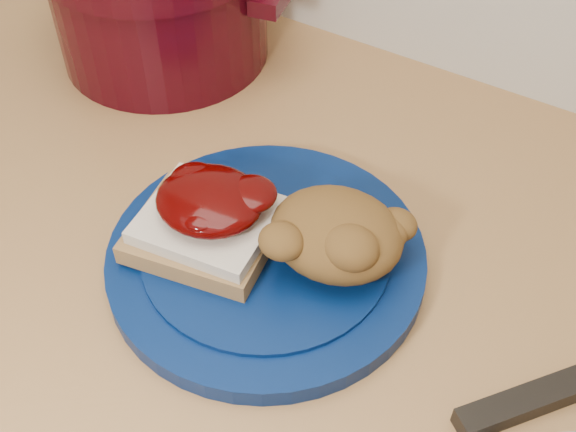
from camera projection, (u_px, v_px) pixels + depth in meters
The scene contains 4 objects.
plate at pixel (266, 258), 0.63m from camera, with size 0.28×0.28×0.02m, color #051948.
sandwich at pixel (207, 217), 0.61m from camera, with size 0.14×0.12×0.06m.
stuffing_mound at pixel (336, 234), 0.60m from camera, with size 0.11×0.10×0.06m, color brown.
chef_knife at pixel (574, 384), 0.55m from camera, with size 0.21×0.26×0.02m.
Camera 1 is at (0.22, 1.11, 1.39)m, focal length 45.00 mm.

